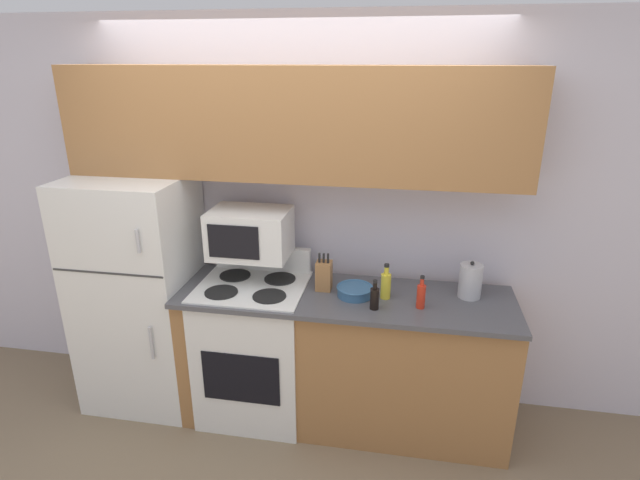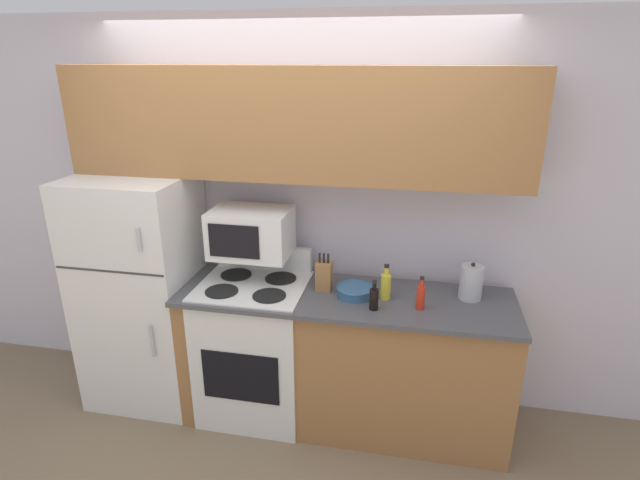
{
  "view_description": "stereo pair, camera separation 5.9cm",
  "coord_description": "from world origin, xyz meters",
  "px_view_note": "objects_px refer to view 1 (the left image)",
  "views": [
    {
      "loc": [
        0.7,
        -2.45,
        2.28
      ],
      "look_at": [
        0.22,
        0.26,
        1.27
      ],
      "focal_mm": 28.0,
      "sensor_mm": 36.0,
      "label": 1
    },
    {
      "loc": [
        0.76,
        -2.43,
        2.28
      ],
      "look_at": [
        0.22,
        0.26,
        1.27
      ],
      "focal_mm": 28.0,
      "sensor_mm": 36.0,
      "label": 2
    }
  ],
  "objects_px": {
    "bottle_hot_sauce": "(421,295)",
    "bottle_cooking_spray": "(386,285)",
    "microwave": "(250,233)",
    "kettle": "(470,281)",
    "knife_block": "(324,275)",
    "bottle_soy_sauce": "(375,298)",
    "refrigerator": "(140,293)",
    "stove": "(255,348)",
    "bowl": "(355,291)"
  },
  "relations": [
    {
      "from": "bottle_hot_sauce",
      "to": "bottle_cooking_spray",
      "type": "distance_m",
      "value": 0.22
    },
    {
      "from": "microwave",
      "to": "bottle_hot_sauce",
      "type": "relative_size",
      "value": 2.46
    },
    {
      "from": "kettle",
      "to": "knife_block",
      "type": "bearing_deg",
      "value": -176.79
    },
    {
      "from": "bottle_cooking_spray",
      "to": "bottle_hot_sauce",
      "type": "bearing_deg",
      "value": -23.54
    },
    {
      "from": "microwave",
      "to": "bottle_soy_sauce",
      "type": "relative_size",
      "value": 2.73
    },
    {
      "from": "refrigerator",
      "to": "knife_block",
      "type": "relative_size",
      "value": 6.54
    },
    {
      "from": "stove",
      "to": "knife_block",
      "type": "distance_m",
      "value": 0.7
    },
    {
      "from": "refrigerator",
      "to": "bottle_hot_sauce",
      "type": "bearing_deg",
      "value": -4.15
    },
    {
      "from": "bottle_cooking_spray",
      "to": "bowl",
      "type": "bearing_deg",
      "value": -178.92
    },
    {
      "from": "knife_block",
      "to": "bowl",
      "type": "distance_m",
      "value": 0.22
    },
    {
      "from": "refrigerator",
      "to": "bowl",
      "type": "bearing_deg",
      "value": -1.87
    },
    {
      "from": "knife_block",
      "to": "bottle_soy_sauce",
      "type": "bearing_deg",
      "value": -31.94
    },
    {
      "from": "refrigerator",
      "to": "bottle_hot_sauce",
      "type": "height_order",
      "value": "refrigerator"
    },
    {
      "from": "knife_block",
      "to": "refrigerator",
      "type": "bearing_deg",
      "value": -179.5
    },
    {
      "from": "microwave",
      "to": "bottle_hot_sauce",
      "type": "height_order",
      "value": "microwave"
    },
    {
      "from": "bottle_soy_sauce",
      "to": "stove",
      "type": "bearing_deg",
      "value": 168.89
    },
    {
      "from": "bottle_hot_sauce",
      "to": "bottle_cooking_spray",
      "type": "xyz_separation_m",
      "value": [
        -0.21,
        0.09,
        0.01
      ]
    },
    {
      "from": "bottle_hot_sauce",
      "to": "kettle",
      "type": "distance_m",
      "value": 0.35
    },
    {
      "from": "stove",
      "to": "knife_block",
      "type": "bearing_deg",
      "value": 6.49
    },
    {
      "from": "refrigerator",
      "to": "microwave",
      "type": "height_order",
      "value": "refrigerator"
    },
    {
      "from": "bottle_soy_sauce",
      "to": "kettle",
      "type": "distance_m",
      "value": 0.61
    },
    {
      "from": "microwave",
      "to": "bowl",
      "type": "distance_m",
      "value": 0.75
    },
    {
      "from": "bottle_soy_sauce",
      "to": "microwave",
      "type": "bearing_deg",
      "value": 162.35
    },
    {
      "from": "microwave",
      "to": "bottle_soy_sauce",
      "type": "xyz_separation_m",
      "value": [
        0.81,
        -0.26,
        -0.25
      ]
    },
    {
      "from": "refrigerator",
      "to": "knife_block",
      "type": "bearing_deg",
      "value": 0.5
    },
    {
      "from": "microwave",
      "to": "knife_block",
      "type": "relative_size",
      "value": 2.03
    },
    {
      "from": "microwave",
      "to": "bottle_cooking_spray",
      "type": "xyz_separation_m",
      "value": [
        0.86,
        -0.11,
        -0.24
      ]
    },
    {
      "from": "bowl",
      "to": "bottle_soy_sauce",
      "type": "distance_m",
      "value": 0.2
    },
    {
      "from": "refrigerator",
      "to": "microwave",
      "type": "bearing_deg",
      "value": 4.67
    },
    {
      "from": "refrigerator",
      "to": "knife_block",
      "type": "height_order",
      "value": "refrigerator"
    },
    {
      "from": "stove",
      "to": "microwave",
      "type": "height_order",
      "value": "microwave"
    },
    {
      "from": "bottle_hot_sauce",
      "to": "kettle",
      "type": "relative_size",
      "value": 0.86
    },
    {
      "from": "bowl",
      "to": "kettle",
      "type": "relative_size",
      "value": 0.96
    },
    {
      "from": "refrigerator",
      "to": "kettle",
      "type": "distance_m",
      "value": 2.14
    },
    {
      "from": "bowl",
      "to": "bottle_cooking_spray",
      "type": "bearing_deg",
      "value": 1.08
    },
    {
      "from": "microwave",
      "to": "bottle_cooking_spray",
      "type": "bearing_deg",
      "value": -7.07
    },
    {
      "from": "bowl",
      "to": "bottle_cooking_spray",
      "type": "distance_m",
      "value": 0.19
    },
    {
      "from": "refrigerator",
      "to": "stove",
      "type": "bearing_deg",
      "value": -2.9
    },
    {
      "from": "refrigerator",
      "to": "stove",
      "type": "relative_size",
      "value": 1.45
    },
    {
      "from": "stove",
      "to": "kettle",
      "type": "height_order",
      "value": "kettle"
    },
    {
      "from": "bottle_cooking_spray",
      "to": "kettle",
      "type": "bearing_deg",
      "value": 11.86
    },
    {
      "from": "knife_block",
      "to": "stove",
      "type": "bearing_deg",
      "value": -173.51
    },
    {
      "from": "refrigerator",
      "to": "kettle",
      "type": "bearing_deg",
      "value": 1.62
    },
    {
      "from": "microwave",
      "to": "kettle",
      "type": "bearing_deg",
      "value": -0.12
    },
    {
      "from": "bottle_cooking_spray",
      "to": "kettle",
      "type": "height_order",
      "value": "kettle"
    },
    {
      "from": "bottle_soy_sauce",
      "to": "knife_block",
      "type": "bearing_deg",
      "value": 148.06
    },
    {
      "from": "stove",
      "to": "bottle_soy_sauce",
      "type": "height_order",
      "value": "bottle_soy_sauce"
    },
    {
      "from": "knife_block",
      "to": "kettle",
      "type": "relative_size",
      "value": 1.05
    },
    {
      "from": "bottle_soy_sauce",
      "to": "kettle",
      "type": "xyz_separation_m",
      "value": [
        0.55,
        0.25,
        0.03
      ]
    },
    {
      "from": "refrigerator",
      "to": "stove",
      "type": "distance_m",
      "value": 0.86
    }
  ]
}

